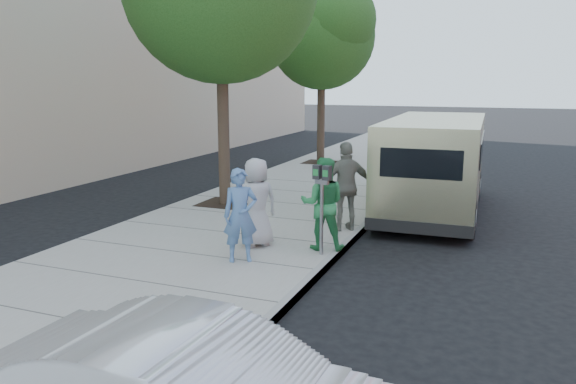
% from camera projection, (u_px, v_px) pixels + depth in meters
% --- Properties ---
extents(ground, '(120.00, 120.00, 0.00)m').
position_uv_depth(ground, '(272.00, 244.00, 11.06)').
color(ground, black).
rests_on(ground, ground).
extents(sidewalk, '(5.00, 60.00, 0.15)m').
position_uv_depth(sidewalk, '(227.00, 236.00, 11.41)').
color(sidewalk, gray).
rests_on(sidewalk, ground).
extents(curb_face, '(0.12, 60.00, 0.16)m').
position_uv_depth(curb_face, '(342.00, 249.00, 10.53)').
color(curb_face, gray).
rests_on(curb_face, ground).
extents(tree_far, '(3.92, 3.80, 6.49)m').
position_uv_depth(tree_far, '(323.00, 31.00, 20.03)').
color(tree_far, black).
rests_on(tree_far, sidewalk).
extents(parking_meter, '(0.34, 0.18, 1.60)m').
position_uv_depth(parking_meter, '(322.00, 190.00, 9.72)').
color(parking_meter, gray).
rests_on(parking_meter, sidewalk).
extents(van, '(2.25, 6.24, 2.29)m').
position_uv_depth(van, '(435.00, 163.00, 13.48)').
color(van, '#C8C290').
rests_on(van, ground).
extents(person_officer, '(0.70, 0.63, 1.60)m').
position_uv_depth(person_officer, '(240.00, 215.00, 9.45)').
color(person_officer, '#5178AC').
rests_on(person_officer, sidewalk).
extents(person_green_shirt, '(0.96, 0.84, 1.68)m').
position_uv_depth(person_green_shirt, '(323.00, 204.00, 10.13)').
color(person_green_shirt, '#2B8648').
rests_on(person_green_shirt, sidewalk).
extents(person_gray_shirt, '(0.93, 0.95, 1.65)m').
position_uv_depth(person_gray_shirt, '(257.00, 202.00, 10.32)').
color(person_gray_shirt, '#AFAFB2').
rests_on(person_gray_shirt, sidewalk).
extents(person_striped_polo, '(1.14, 0.96, 1.82)m').
position_uv_depth(person_striped_polo, '(346.00, 186.00, 11.39)').
color(person_striped_polo, slate).
rests_on(person_striped_polo, sidewalk).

